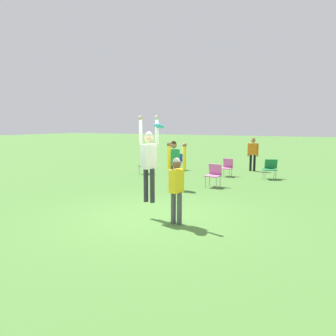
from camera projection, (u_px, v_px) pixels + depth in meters
ground_plane at (157, 218)px, 8.43m from camera, size 120.00×120.00×0.00m
person_jumping at (149, 157)px, 8.24m from camera, size 0.58×0.45×2.20m
person_defending at (176, 182)px, 7.80m from camera, size 0.51×0.39×1.97m
frisbee at (159, 126)px, 7.86m from camera, size 0.28×0.27×0.11m
camping_chair_0 at (227, 166)px, 15.12m from camera, size 0.47×0.51×0.82m
camping_chair_1 at (180, 160)px, 17.24m from camera, size 0.62×0.66×0.84m
camping_chair_2 at (270, 167)px, 14.41m from camera, size 0.72×0.77×0.85m
camping_chair_3 at (214, 173)px, 12.58m from camera, size 0.54×0.58×0.87m
camping_chair_4 at (146, 164)px, 15.87m from camera, size 0.64×0.69×0.83m
person_spectator_near at (174, 160)px, 12.04m from camera, size 0.52×0.33×1.80m
person_spectator_far at (253, 151)px, 16.75m from camera, size 0.59×0.23×1.73m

